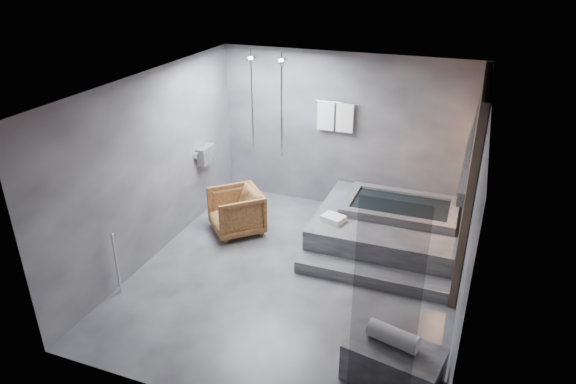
% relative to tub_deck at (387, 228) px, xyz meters
% --- Properties ---
extents(room, '(5.00, 5.04, 2.82)m').
position_rel_tub_deck_xyz_m(room, '(-0.65, -1.21, 1.48)').
color(room, '#303033').
rests_on(room, ground).
extents(tub_deck, '(2.20, 2.00, 0.50)m').
position_rel_tub_deck_xyz_m(tub_deck, '(0.00, 0.00, 0.00)').
color(tub_deck, '#363638').
rests_on(tub_deck, ground).
extents(tub_step, '(2.20, 0.36, 0.18)m').
position_rel_tub_deck_xyz_m(tub_step, '(0.00, -1.18, -0.16)').
color(tub_step, '#363638').
rests_on(tub_step, ground).
extents(concrete_bench, '(1.11, 0.74, 0.46)m').
position_rel_tub_deck_xyz_m(concrete_bench, '(0.62, -2.95, -0.02)').
color(concrete_bench, '#323235').
rests_on(concrete_bench, ground).
extents(driftwood_chair, '(1.14, 1.14, 0.74)m').
position_rel_tub_deck_xyz_m(driftwood_chair, '(-2.43, -0.54, 0.12)').
color(driftwood_chair, '#472711').
rests_on(driftwood_chair, ground).
extents(rolled_towel, '(0.59, 0.33, 0.20)m').
position_rel_tub_deck_xyz_m(rolled_towel, '(0.58, -2.89, 0.31)').
color(rolled_towel, silver).
rests_on(rolled_towel, concrete_bench).
extents(deck_towel, '(0.40, 0.34, 0.09)m').
position_rel_tub_deck_xyz_m(deck_towel, '(-0.76, -0.52, 0.30)').
color(deck_towel, white).
rests_on(deck_towel, tub_deck).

